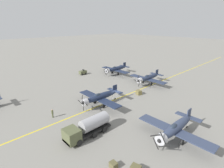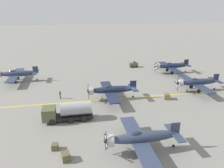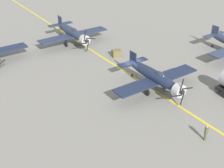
# 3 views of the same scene
# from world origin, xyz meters

# --- Properties ---
(ground_plane) EXTENTS (400.00, 400.00, 0.00)m
(ground_plane) POSITION_xyz_m (0.00, 0.00, 0.00)
(ground_plane) COLOR gray
(taxiway_stripe) EXTENTS (0.30, 160.00, 0.01)m
(taxiway_stripe) POSITION_xyz_m (0.00, 0.00, 0.00)
(taxiway_stripe) COLOR yellow
(taxiway_stripe) RESTS_ON ground
(airplane_near_center) EXTENTS (12.00, 9.98, 3.76)m
(airplane_near_center) POSITION_xyz_m (1.18, -15.16, 2.01)
(airplane_near_center) COLOR #26304A
(airplane_near_center) RESTS_ON ground
(airplane_near_right) EXTENTS (12.00, 9.98, 3.65)m
(airplane_near_right) POSITION_xyz_m (15.24, -15.64, 2.01)
(airplane_near_right) COLOR #1D2741
(airplane_near_right) RESTS_ON ground
(airplane_mid_left) EXTENTS (12.00, 9.98, 3.65)m
(airplane_mid_left) POSITION_xyz_m (-17.14, 3.54, 2.01)
(airplane_mid_left) COLOR #313B55
(airplane_mid_left) RESTS_ON ground
(airplane_mid_center) EXTENTS (12.00, 9.98, 3.77)m
(airplane_mid_center) POSITION_xyz_m (0.07, 4.21, 2.01)
(airplane_mid_center) COLOR #1C2640
(airplane_mid_center) RESTS_ON ground
(airplane_far_right) EXTENTS (12.00, 9.98, 3.65)m
(airplane_far_right) POSITION_xyz_m (15.32, 25.13, 2.01)
(airplane_far_right) COLOR #2E3852
(airplane_far_right) RESTS_ON ground
(fuel_tanker) EXTENTS (2.68, 8.00, 2.98)m
(fuel_tanker) POSITION_xyz_m (-7.03, 12.76, 1.51)
(fuel_tanker) COLOR black
(fuel_tanker) RESTS_ON ground
(tow_tractor) EXTENTS (1.57, 2.60, 1.79)m
(tow_tractor) POSITION_xyz_m (23.16, -7.07, 0.79)
(tow_tractor) COLOR #515638
(tow_tractor) RESTS_ON ground
(ground_crew_walking) EXTENTS (0.38, 0.38, 1.76)m
(ground_crew_walking) POSITION_xyz_m (2.26, 14.32, 0.96)
(ground_crew_walking) COLOR #515638
(ground_crew_walking) RESTS_ON ground
(supply_crate_by_tanker) EXTENTS (1.60, 1.46, 1.10)m
(supply_crate_by_tanker) POSITION_xyz_m (-1.94, -6.87, 0.55)
(supply_crate_by_tanker) COLOR brown
(supply_crate_by_tanker) RESTS_ON ground
(supply_crate_mid_lane) EXTENTS (1.38, 1.24, 0.98)m
(supply_crate_mid_lane) POSITION_xyz_m (-17.14, 13.02, 0.49)
(supply_crate_mid_lane) COLOR brown
(supply_crate_mid_lane) RESTS_ON ground
(supply_crate_outboard) EXTENTS (1.01, 0.86, 0.80)m
(supply_crate_outboard) POSITION_xyz_m (-14.71, 14.44, 0.40)
(supply_crate_outboard) COLOR brown
(supply_crate_outboard) RESTS_ON ground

